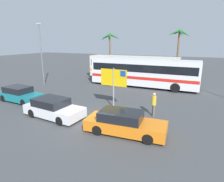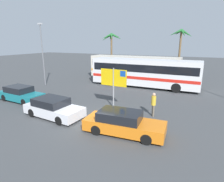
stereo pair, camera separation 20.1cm
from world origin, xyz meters
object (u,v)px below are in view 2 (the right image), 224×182
Objects in this scene: bus_front_coach at (144,72)px; bus_rear_coach at (134,67)px; pedestrian_by_bus at (154,103)px; car_orange at (123,123)px; car_teal at (21,94)px; ferry_sign at (114,79)px; car_white at (53,108)px.

bus_rear_coach is at bearing 124.06° from bus_front_coach.
bus_front_coach reaches higher than pedestrian_by_bus.
car_teal is (-10.54, 1.81, -0.00)m from car_orange.
car_orange is at bearing -73.25° from bus_rear_coach.
car_orange is (4.65, -15.44, -1.15)m from bus_rear_coach.
bus_rear_coach is 11.99m from ferry_sign.
bus_front_coach is 12.04m from car_orange.
bus_front_coach is 2.75× the size of car_white.
bus_rear_coach is at bearing 84.56° from pedestrian_by_bus.
car_white is at bearing -105.57° from bus_front_coach.
ferry_sign is 0.72× the size of car_white.
pedestrian_by_bus is (3.13, -8.48, -0.77)m from bus_front_coach.
bus_front_coach is at bearing 79.58° from car_white.
pedestrian_by_bus is (6.35, 3.05, 0.37)m from car_white.
car_orange is (2.18, -11.79, -1.15)m from bus_front_coach.
ferry_sign is at bearing 142.77° from pedestrian_by_bus.
bus_front_coach is 13.07m from car_teal.
car_white is (-5.39, 0.26, 0.00)m from car_orange.
car_teal is (-5.14, 1.55, -0.00)m from car_white.
ferry_sign is 4.66m from car_orange.
pedestrian_by_bus is at bearing 10.88° from car_teal.
bus_rear_coach is 3.81× the size of ferry_sign.
bus_rear_coach is 13.39m from pedestrian_by_bus.
ferry_sign reaches higher than car_orange.
pedestrian_by_bus is (3.23, -0.40, -1.32)m from ferry_sign.
ferry_sign is (2.37, -11.74, 0.54)m from bus_rear_coach.
car_orange is 1.06× the size of car_white.
bus_rear_coach is 7.12× the size of pedestrian_by_bus.
car_white is 5.37m from car_teal.
car_white is at bearing -13.32° from car_teal.
ferry_sign is 0.73× the size of car_teal.
car_orange is at bearing 2.40° from car_white.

